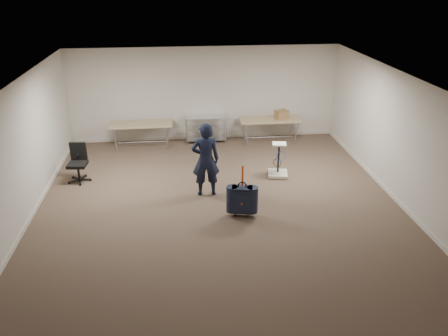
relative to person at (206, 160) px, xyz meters
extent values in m
plane|color=#493C2C|center=(0.25, -0.75, -0.87)|extent=(9.00, 9.00, 0.00)
plane|color=beige|center=(0.25, 3.75, 0.53)|extent=(8.00, 0.00, 8.00)
plane|color=beige|center=(0.25, -5.25, 0.53)|extent=(8.00, 0.00, 8.00)
plane|color=beige|center=(-3.75, -0.75, 0.53)|extent=(0.00, 9.00, 9.00)
plane|color=beige|center=(4.25, -0.75, 0.53)|extent=(0.00, 9.00, 9.00)
plane|color=silver|center=(0.25, -0.75, 1.93)|extent=(8.00, 8.00, 0.00)
cube|color=beige|center=(0.25, 3.74, -0.82)|extent=(8.00, 0.02, 0.10)
cube|color=beige|center=(-3.74, -0.75, -0.82)|extent=(0.02, 9.00, 0.10)
cube|color=beige|center=(4.24, -0.75, -0.82)|extent=(0.02, 9.00, 0.10)
cube|color=tan|center=(-1.65, 3.20, -0.16)|extent=(1.80, 0.75, 0.03)
cylinder|color=#95979D|center=(-1.65, 3.20, -0.72)|extent=(1.50, 0.02, 0.02)
cylinder|color=#95979D|center=(-2.40, 2.90, -0.52)|extent=(0.13, 0.04, 0.69)
cylinder|color=#95979D|center=(-0.90, 2.90, -0.52)|extent=(0.13, 0.04, 0.69)
cylinder|color=#95979D|center=(-2.40, 3.50, -0.52)|extent=(0.13, 0.04, 0.69)
cylinder|color=#95979D|center=(-0.90, 3.50, -0.52)|extent=(0.13, 0.04, 0.69)
cube|color=tan|center=(2.15, 3.20, -0.16)|extent=(1.80, 0.75, 0.03)
cylinder|color=#95979D|center=(2.15, 3.20, -0.72)|extent=(1.50, 0.02, 0.02)
cylinder|color=#95979D|center=(1.40, 2.90, -0.52)|extent=(0.13, 0.04, 0.69)
cylinder|color=#95979D|center=(2.90, 2.90, -0.52)|extent=(0.13, 0.04, 0.69)
cylinder|color=#95979D|center=(1.40, 3.50, -0.52)|extent=(0.13, 0.04, 0.69)
cylinder|color=#95979D|center=(2.90, 3.50, -0.52)|extent=(0.13, 0.04, 0.69)
cylinder|color=silver|center=(-0.35, 3.23, -0.47)|extent=(0.02, 0.02, 0.80)
cylinder|color=silver|center=(0.85, 3.23, -0.47)|extent=(0.02, 0.02, 0.80)
cylinder|color=silver|center=(-0.35, 3.68, -0.47)|extent=(0.02, 0.02, 0.80)
cylinder|color=silver|center=(0.85, 3.68, -0.47)|extent=(0.02, 0.02, 0.80)
cube|color=silver|center=(0.25, 3.45, -0.77)|extent=(1.20, 0.45, 0.02)
cube|color=silver|center=(0.25, 3.45, -0.42)|extent=(1.20, 0.45, 0.02)
cube|color=silver|center=(0.25, 3.45, -0.09)|extent=(1.20, 0.45, 0.01)
imported|color=black|center=(0.00, 0.00, 0.00)|extent=(0.65, 0.43, 1.74)
cube|color=black|center=(0.68, -1.09, -0.47)|extent=(0.46, 0.32, 0.58)
cube|color=black|center=(0.68, -1.07, -0.78)|extent=(0.41, 0.24, 0.03)
cylinder|color=black|center=(0.55, -1.07, -0.83)|extent=(0.04, 0.08, 0.08)
cylinder|color=black|center=(0.81, -1.12, -0.83)|extent=(0.04, 0.08, 0.08)
torus|color=black|center=(0.68, -1.09, -0.14)|extent=(0.18, 0.06, 0.18)
cube|color=#FA410D|center=(0.68, -1.07, 0.07)|extent=(0.04, 0.01, 0.45)
cylinder|color=black|center=(-3.08, 1.03, -0.83)|extent=(0.57, 0.57, 0.09)
cylinder|color=black|center=(-3.08, 1.03, -0.63)|extent=(0.06, 0.06, 0.38)
cube|color=black|center=(-3.08, 1.03, -0.42)|extent=(0.48, 0.48, 0.08)
cube|color=black|center=(-3.06, 1.24, -0.15)|extent=(0.41, 0.09, 0.46)
cube|color=beige|center=(1.88, 0.79, -0.81)|extent=(0.56, 0.56, 0.08)
cylinder|color=black|center=(1.69, 0.59, -0.85)|extent=(0.06, 0.06, 0.04)
cylinder|color=black|center=(1.88, 0.83, -0.39)|extent=(0.05, 0.05, 0.77)
cube|color=beige|center=(1.88, 0.79, 0.00)|extent=(0.38, 0.35, 0.04)
torus|color=blue|center=(1.93, 0.71, -0.29)|extent=(0.26, 0.14, 0.24)
cube|color=olive|center=(2.49, 3.17, -0.01)|extent=(0.42, 0.36, 0.27)
camera|label=1|loc=(-0.58, -9.05, 3.89)|focal=35.00mm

